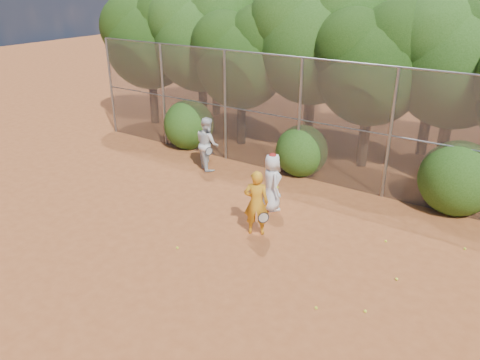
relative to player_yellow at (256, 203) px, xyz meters
The scene contains 23 objects.
ground 2.09m from the player_yellow, 87.69° to the right, with size 80.00×80.00×0.00m, color #9F4E23.
fence_back 4.27m from the player_yellow, 90.60° to the left, with size 20.05×0.09×4.03m.
tree_0 11.61m from the player_yellow, 146.70° to the left, with size 4.38×3.81×6.00m.
tree_1 10.10m from the player_yellow, 135.89° to the left, with size 4.64×4.03×6.35m.
tree_2 7.86m from the player_yellow, 126.32° to the left, with size 3.99×3.47×5.47m.
tree_3 8.01m from the player_yellow, 104.98° to the left, with size 4.89×4.26×6.70m.
tree_4 6.99m from the player_yellow, 84.34° to the left, with size 4.19×3.64×5.73m.
tree_5 8.42m from the player_yellow, 66.34° to the left, with size 4.51×3.92×6.17m.
tree_9 12.40m from the player_yellow, 131.28° to the left, with size 4.83×4.20×6.62m.
tree_10 10.29m from the player_yellow, 107.33° to the left, with size 5.15×4.48×7.06m.
tree_11 9.58m from the player_yellow, 76.29° to the left, with size 4.64×4.03×6.35m.
bush_0 7.39m from the player_yellow, 143.31° to the left, with size 2.00×2.00×2.00m, color #224812.
bush_1 4.51m from the player_yellow, 101.82° to the left, with size 1.80×1.80×1.80m, color #224812.
bush_2 6.01m from the player_yellow, 47.28° to the left, with size 2.20×2.20×2.20m, color #224812.
player_yellow is the anchor object (origin of this frame).
player_teen 1.50m from the player_yellow, 104.49° to the left, with size 0.99×0.97×1.75m.
player_white 4.86m from the player_yellow, 142.77° to the left, with size 1.16×1.10×1.88m.
ball_0 3.89m from the player_yellow, ahead, with size 0.07×0.07×0.07m, color yellow.
ball_1 3.50m from the player_yellow, 25.56° to the left, with size 0.07×0.07×0.07m, color yellow.
ball_2 3.46m from the player_yellow, 36.00° to the right, with size 0.07×0.07×0.07m, color yellow.
ball_3 3.99m from the player_yellow, 22.74° to the right, with size 0.07×0.07×0.07m, color yellow.
ball_4 2.34m from the player_yellow, 124.02° to the right, with size 0.07×0.07×0.07m, color yellow.
ball_5 5.38m from the player_yellow, 24.56° to the left, with size 0.07×0.07×0.07m, color yellow.
Camera 1 is at (5.67, -7.44, 6.34)m, focal length 35.00 mm.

